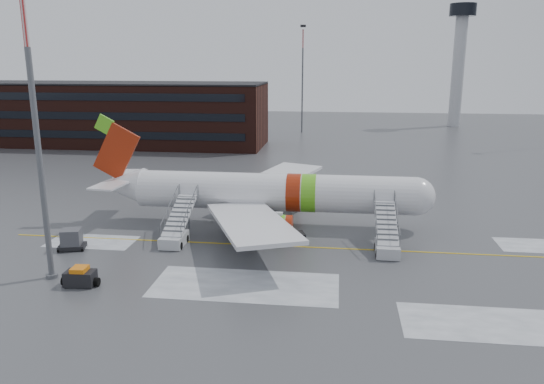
# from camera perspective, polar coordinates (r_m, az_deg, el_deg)

# --- Properties ---
(ground) EXTENTS (260.00, 260.00, 0.00)m
(ground) POSITION_cam_1_polar(r_m,az_deg,el_deg) (49.35, 6.07, -5.62)
(ground) COLOR #494C4F
(ground) RESTS_ON ground
(airliner) EXTENTS (35.03, 32.97, 11.18)m
(airliner) POSITION_cam_1_polar(r_m,az_deg,el_deg) (53.88, -0.74, -0.06)
(airliner) COLOR white
(airliner) RESTS_ON ground
(airstair_fwd) EXTENTS (2.05, 7.70, 3.48)m
(airstair_fwd) POSITION_cam_1_polar(r_m,az_deg,el_deg) (48.01, 12.23, -5.09)
(airstair_fwd) COLOR #ADAFB5
(airstair_fwd) RESTS_ON ground
(airstair_aft) EXTENTS (2.05, 7.70, 3.48)m
(airstair_aft) POSITION_cam_1_polar(r_m,az_deg,el_deg) (49.99, -10.27, -4.22)
(airstair_aft) COLOR silver
(airstair_aft) RESTS_ON ground
(pushback_tug) EXTENTS (3.16, 2.74, 1.61)m
(pushback_tug) POSITION_cam_1_polar(r_m,az_deg,el_deg) (49.60, 1.68, -4.57)
(pushback_tug) COLOR black
(pushback_tug) RESTS_ON ground
(uld_container) EXTENTS (2.61, 2.17, 1.86)m
(uld_container) POSITION_cam_1_polar(r_m,az_deg,el_deg) (50.86, -20.75, -4.85)
(uld_container) COLOR black
(uld_container) RESTS_ON ground
(baggage_tractor) EXTENTS (2.88, 1.41, 1.48)m
(baggage_tractor) POSITION_cam_1_polar(r_m,az_deg,el_deg) (42.79, -19.92, -8.66)
(baggage_tractor) COLOR black
(baggage_tractor) RESTS_ON ground
(light_mast_near) EXTENTS (1.20, 1.20, 22.01)m
(light_mast_near) POSITION_cam_1_polar(r_m,az_deg,el_deg) (42.52, -24.02, 6.04)
(light_mast_near) COLOR #595B60
(light_mast_near) RESTS_ON ground
(terminal_building) EXTENTS (62.00, 16.11, 12.30)m
(terminal_building) POSITION_cam_1_polar(r_m,az_deg,el_deg) (111.75, -17.12, 8.09)
(terminal_building) COLOR #3F1E16
(terminal_building) RESTS_ON ground
(control_tower) EXTENTS (6.40, 6.40, 30.00)m
(control_tower) POSITION_cam_1_polar(r_m,az_deg,el_deg) (144.54, 19.52, 14.11)
(control_tower) COLOR #B2B5BA
(control_tower) RESTS_ON ground
(light_mast_far_n) EXTENTS (1.20, 1.20, 24.25)m
(light_mast_far_n) POSITION_cam_1_polar(r_m,az_deg,el_deg) (124.83, 3.30, 12.74)
(light_mast_far_n) COLOR #595B60
(light_mast_far_n) RESTS_ON ground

